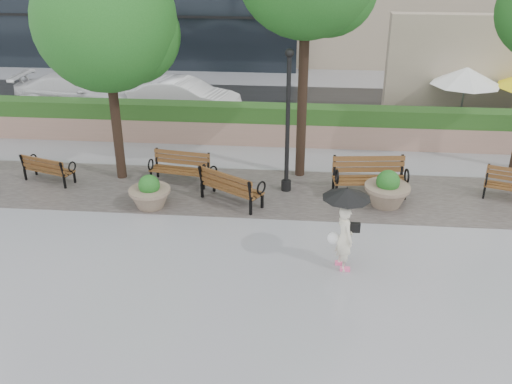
# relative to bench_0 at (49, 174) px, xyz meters

# --- Properties ---
(ground) EXTENTS (100.00, 100.00, 0.00)m
(ground) POSITION_rel_bench_0_xyz_m (5.91, -3.16, -0.25)
(ground) COLOR gray
(ground) RESTS_ON ground
(cobble_strip) EXTENTS (28.00, 3.20, 0.01)m
(cobble_strip) POSITION_rel_bench_0_xyz_m (5.91, -0.16, -0.24)
(cobble_strip) COLOR #383330
(cobble_strip) RESTS_ON ground
(hedge_wall) EXTENTS (24.00, 0.80, 1.35)m
(hedge_wall) POSITION_rel_bench_0_xyz_m (5.91, 3.84, 0.42)
(hedge_wall) COLOR #9C7665
(hedge_wall) RESTS_ON ground
(asphalt_street) EXTENTS (40.00, 7.00, 0.00)m
(asphalt_street) POSITION_rel_bench_0_xyz_m (5.91, 7.84, -0.24)
(asphalt_street) COLOR black
(asphalt_street) RESTS_ON ground
(bench_0) EXTENTS (1.64, 1.06, 0.83)m
(bench_0) POSITION_rel_bench_0_xyz_m (0.00, 0.00, 0.00)
(bench_0) COLOR brown
(bench_0) RESTS_ON ground
(bench_1) EXTENTS (1.79, 0.94, 0.92)m
(bench_1) POSITION_rel_bench_0_xyz_m (3.87, 0.26, 0.03)
(bench_1) COLOR brown
(bench_1) RESTS_ON ground
(bench_2) EXTENTS (1.90, 1.56, 0.97)m
(bench_2) POSITION_rel_bench_0_xyz_m (5.54, -0.91, 0.04)
(bench_2) COLOR brown
(bench_2) RESTS_ON ground
(bench_3) EXTENTS (2.09, 1.02, 1.08)m
(bench_3) POSITION_rel_bench_0_xyz_m (9.31, -0.10, 0.08)
(bench_3) COLOR brown
(bench_3) RESTS_ON ground
(planter_left) EXTENTS (1.11, 1.11, 0.93)m
(planter_left) POSITION_rel_bench_0_xyz_m (3.39, -1.34, 0.12)
(planter_left) COLOR #7F6B56
(planter_left) RESTS_ON ground
(planter_right) EXTENTS (1.22, 1.22, 1.02)m
(planter_right) POSITION_rel_bench_0_xyz_m (9.74, -0.67, 0.15)
(planter_right) COLOR #7F6B56
(planter_right) RESTS_ON ground
(lamppost) EXTENTS (0.28, 0.28, 4.04)m
(lamppost) POSITION_rel_bench_0_xyz_m (6.99, 0.04, 1.53)
(lamppost) COLOR black
(lamppost) RESTS_ON ground
(tree_0) EXTENTS (3.87, 3.85, 6.52)m
(tree_0) POSITION_rel_bench_0_xyz_m (2.17, 0.60, 4.23)
(tree_0) COLOR black
(tree_0) RESTS_ON ground
(patio_umb_white) EXTENTS (2.50, 2.50, 2.30)m
(patio_umb_white) POSITION_rel_bench_0_xyz_m (13.12, 5.86, 1.74)
(patio_umb_white) COLOR black
(patio_umb_white) RESTS_ON ground
(car_left) EXTENTS (5.09, 2.27, 1.45)m
(car_left) POSITION_rel_bench_0_xyz_m (-1.74, 6.98, 0.48)
(car_left) COLOR silver
(car_left) RESTS_ON ground
(car_right) EXTENTS (4.59, 2.28, 1.45)m
(car_right) POSITION_rel_bench_0_xyz_m (2.71, 6.63, 0.48)
(car_right) COLOR silver
(car_right) RESTS_ON ground
(pedestrian) EXTENTS (1.05, 1.05, 1.93)m
(pedestrian) POSITION_rel_bench_0_xyz_m (8.41, -3.85, 0.93)
(pedestrian) COLOR #EBE2C5
(pedestrian) RESTS_ON ground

